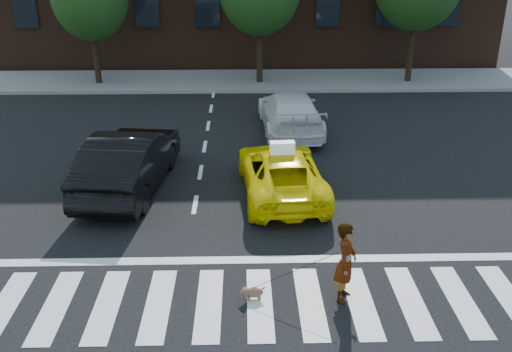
# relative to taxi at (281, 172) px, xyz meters

# --- Properties ---
(ground) EXTENTS (120.00, 120.00, 0.00)m
(ground) POSITION_rel_taxi_xyz_m (-0.74, -5.07, -0.64)
(ground) COLOR black
(ground) RESTS_ON ground
(crosswalk) EXTENTS (13.00, 2.40, 0.01)m
(crosswalk) POSITION_rel_taxi_xyz_m (-0.74, -5.07, -0.63)
(crosswalk) COLOR silver
(crosswalk) RESTS_ON ground
(stop_line) EXTENTS (12.00, 0.30, 0.01)m
(stop_line) POSITION_rel_taxi_xyz_m (-0.74, -3.47, -0.63)
(stop_line) COLOR silver
(stop_line) RESTS_ON ground
(sidewalk_far) EXTENTS (30.00, 4.00, 0.15)m
(sidewalk_far) POSITION_rel_taxi_xyz_m (-0.74, 12.43, -0.56)
(sidewalk_far) COLOR slate
(sidewalk_far) RESTS_ON ground
(taxi) EXTENTS (2.47, 4.75, 1.28)m
(taxi) POSITION_rel_taxi_xyz_m (0.00, 0.00, 0.00)
(taxi) COLOR #F8E205
(taxi) RESTS_ON ground
(black_sedan) EXTENTS (2.35, 5.27, 1.68)m
(black_sedan) POSITION_rel_taxi_xyz_m (-4.23, 0.47, 0.20)
(black_sedan) COLOR black
(black_sedan) RESTS_ON ground
(white_suv) EXTENTS (2.29, 5.06, 1.44)m
(white_suv) POSITION_rel_taxi_xyz_m (0.66, 5.28, 0.08)
(white_suv) COLOR silver
(white_suv) RESTS_ON ground
(woman) EXTENTS (0.60, 0.72, 1.68)m
(woman) POSITION_rel_taxi_xyz_m (0.93, -4.93, 0.20)
(woman) COLOR #999999
(woman) RESTS_ON ground
(dog) EXTENTS (0.51, 0.27, 0.29)m
(dog) POSITION_rel_taxi_xyz_m (-0.89, -4.93, -0.47)
(dog) COLOR olive
(dog) RESTS_ON ground
(taxi_sign) EXTENTS (0.67, 0.33, 0.32)m
(taxi_sign) POSITION_rel_taxi_xyz_m (0.00, -0.20, 0.80)
(taxi_sign) COLOR white
(taxi_sign) RESTS_ON taxi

